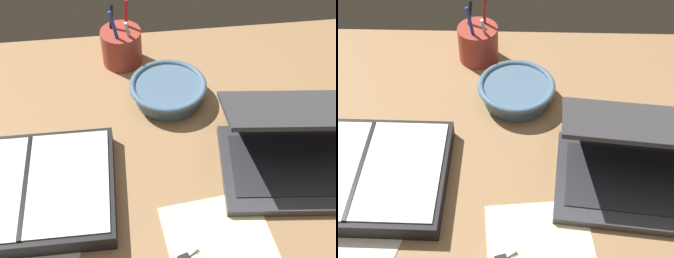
% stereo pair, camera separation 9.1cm
% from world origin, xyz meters
% --- Properties ---
extents(desk_top, '(1.40, 1.00, 0.02)m').
position_xyz_m(desk_top, '(0.00, 0.00, 0.01)').
color(desk_top, '#936D47').
rests_on(desk_top, ground).
extents(laptop, '(0.34, 0.30, 0.16)m').
position_xyz_m(laptop, '(0.25, 0.02, 0.07)').
color(laptop, '#38383D').
rests_on(laptop, desk_top).
extents(bowl, '(0.18, 0.18, 0.05)m').
position_xyz_m(bowl, '(0.01, 0.24, 0.05)').
color(bowl, slate).
rests_on(bowl, desk_top).
extents(pen_cup, '(0.10, 0.10, 0.16)m').
position_xyz_m(pen_cup, '(-0.08, 0.39, 0.07)').
color(pen_cup, '#9E382D').
rests_on(pen_cup, desk_top).
extents(planner, '(0.33, 0.26, 0.04)m').
position_xyz_m(planner, '(-0.28, -0.00, 0.04)').
color(planner, black).
rests_on(planner, desk_top).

